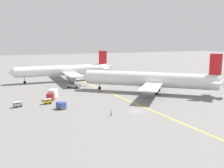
{
  "coord_description": "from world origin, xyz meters",
  "views": [
    {
      "loc": [
        -36.98,
        -67.5,
        21.88
      ],
      "look_at": [
        2.67,
        26.19,
        4.0
      ],
      "focal_mm": 41.67,
      "sensor_mm": 36.0,
      "label": 1
    }
  ],
  "objects_px": {
    "gse_catering_truck_tall": "(52,94)",
    "airliner_at_gate_left": "(64,71)",
    "gse_baggage_cart_trailing": "(48,101)",
    "ground_crew_ramp_agent_by_cones": "(111,112)",
    "airliner_being_pushed": "(150,80)",
    "pushback_tug": "(74,85)",
    "gse_baggage_cart_near_cluster": "(18,104)",
    "gse_container_dolly_flat": "(61,105)"
  },
  "relations": [
    {
      "from": "gse_catering_truck_tall",
      "to": "airliner_at_gate_left",
      "type": "bearing_deg",
      "value": 71.4
    },
    {
      "from": "gse_baggage_cart_trailing",
      "to": "ground_crew_ramp_agent_by_cones",
      "type": "xyz_separation_m",
      "value": [
        14.66,
        -20.86,
        0.06
      ]
    },
    {
      "from": "airliner_being_pushed",
      "to": "gse_catering_truck_tall",
      "type": "xyz_separation_m",
      "value": [
        -38.72,
        3.95,
        -3.61
      ]
    },
    {
      "from": "pushback_tug",
      "to": "gse_baggage_cart_near_cluster",
      "type": "bearing_deg",
      "value": -134.8
    },
    {
      "from": "ground_crew_ramp_agent_by_cones",
      "to": "gse_catering_truck_tall",
      "type": "bearing_deg",
      "value": 113.52
    },
    {
      "from": "ground_crew_ramp_agent_by_cones",
      "to": "pushback_tug",
      "type": "bearing_deg",
      "value": 88.93
    },
    {
      "from": "gse_catering_truck_tall",
      "to": "gse_container_dolly_flat",
      "type": "distance_m",
      "value": 14.45
    },
    {
      "from": "gse_baggage_cart_near_cluster",
      "to": "gse_catering_truck_tall",
      "type": "relative_size",
      "value": 0.5
    },
    {
      "from": "pushback_tug",
      "to": "gse_catering_truck_tall",
      "type": "xyz_separation_m",
      "value": [
        -12.73,
        -18.35,
        0.51
      ]
    },
    {
      "from": "pushback_tug",
      "to": "gse_catering_truck_tall",
      "type": "bearing_deg",
      "value": -124.74
    },
    {
      "from": "airliner_at_gate_left",
      "to": "airliner_being_pushed",
      "type": "relative_size",
      "value": 1.08
    },
    {
      "from": "airliner_at_gate_left",
      "to": "airliner_being_pushed",
      "type": "bearing_deg",
      "value": -58.77
    },
    {
      "from": "airliner_at_gate_left",
      "to": "gse_catering_truck_tall",
      "type": "xyz_separation_m",
      "value": [
        -12.96,
        -38.51,
        -3.78
      ]
    },
    {
      "from": "gse_catering_truck_tall",
      "to": "ground_crew_ramp_agent_by_cones",
      "type": "relative_size",
      "value": 3.57
    },
    {
      "from": "ground_crew_ramp_agent_by_cones",
      "to": "airliner_being_pushed",
      "type": "bearing_deg",
      "value": 41.01
    },
    {
      "from": "airliner_being_pushed",
      "to": "gse_baggage_cart_trailing",
      "type": "height_order",
      "value": "airliner_being_pushed"
    },
    {
      "from": "pushback_tug",
      "to": "airliner_at_gate_left",
      "type": "bearing_deg",
      "value": 89.32
    },
    {
      "from": "airliner_at_gate_left",
      "to": "gse_baggage_cart_near_cluster",
      "type": "height_order",
      "value": "airliner_at_gate_left"
    },
    {
      "from": "gse_catering_truck_tall",
      "to": "gse_baggage_cart_near_cluster",
      "type": "bearing_deg",
      "value": -150.82
    },
    {
      "from": "gse_baggage_cart_near_cluster",
      "to": "gse_container_dolly_flat",
      "type": "relative_size",
      "value": 0.82
    },
    {
      "from": "gse_baggage_cart_near_cluster",
      "to": "gse_container_dolly_flat",
      "type": "bearing_deg",
      "value": -31.1
    },
    {
      "from": "airliner_being_pushed",
      "to": "gse_container_dolly_flat",
      "type": "xyz_separation_m",
      "value": [
        -38.56,
        -10.49,
        -4.19
      ]
    },
    {
      "from": "pushback_tug",
      "to": "gse_baggage_cart_near_cluster",
      "type": "height_order",
      "value": "pushback_tug"
    },
    {
      "from": "airliner_at_gate_left",
      "to": "gse_baggage_cart_near_cluster",
      "type": "bearing_deg",
      "value": -119.13
    },
    {
      "from": "gse_catering_truck_tall",
      "to": "pushback_tug",
      "type": "bearing_deg",
      "value": 55.26
    },
    {
      "from": "airliner_at_gate_left",
      "to": "pushback_tug",
      "type": "relative_size",
      "value": 7.31
    },
    {
      "from": "gse_baggage_cart_near_cluster",
      "to": "gse_catering_truck_tall",
      "type": "height_order",
      "value": "gse_catering_truck_tall"
    },
    {
      "from": "pushback_tug",
      "to": "gse_baggage_cart_near_cluster",
      "type": "distance_m",
      "value": 35.58
    },
    {
      "from": "airliner_being_pushed",
      "to": "gse_baggage_cart_trailing",
      "type": "distance_m",
      "value": 41.82
    },
    {
      "from": "gse_catering_truck_tall",
      "to": "ground_crew_ramp_agent_by_cones",
      "type": "xyz_separation_m",
      "value": [
        11.88,
        -27.29,
        -0.84
      ]
    },
    {
      "from": "gse_baggage_cart_near_cluster",
      "to": "gse_baggage_cart_trailing",
      "type": "height_order",
      "value": "same"
    },
    {
      "from": "airliner_being_pushed",
      "to": "gse_catering_truck_tall",
      "type": "distance_m",
      "value": 39.09
    },
    {
      "from": "gse_baggage_cart_near_cluster",
      "to": "gse_baggage_cart_trailing",
      "type": "relative_size",
      "value": 1.09
    },
    {
      "from": "pushback_tug",
      "to": "ground_crew_ramp_agent_by_cones",
      "type": "height_order",
      "value": "pushback_tug"
    },
    {
      "from": "airliner_being_pushed",
      "to": "ground_crew_ramp_agent_by_cones",
      "type": "xyz_separation_m",
      "value": [
        -26.84,
        -23.34,
        -4.44
      ]
    },
    {
      "from": "gse_container_dolly_flat",
      "to": "airliner_at_gate_left",
      "type": "bearing_deg",
      "value": 76.4
    },
    {
      "from": "pushback_tug",
      "to": "gse_baggage_cart_trailing",
      "type": "bearing_deg",
      "value": -122.04
    },
    {
      "from": "pushback_tug",
      "to": "gse_baggage_cart_trailing",
      "type": "height_order",
      "value": "pushback_tug"
    },
    {
      "from": "airliner_at_gate_left",
      "to": "airliner_being_pushed",
      "type": "distance_m",
      "value": 49.67
    },
    {
      "from": "airliner_being_pushed",
      "to": "gse_baggage_cart_trailing",
      "type": "relative_size",
      "value": 16.92
    },
    {
      "from": "gse_baggage_cart_near_cluster",
      "to": "gse_container_dolly_flat",
      "type": "height_order",
      "value": "gse_container_dolly_flat"
    },
    {
      "from": "pushback_tug",
      "to": "ground_crew_ramp_agent_by_cones",
      "type": "relative_size",
      "value": 4.12
    }
  ]
}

